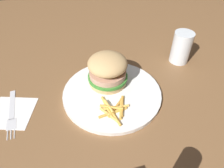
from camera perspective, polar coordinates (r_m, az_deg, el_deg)
The scene contains 7 objects.
ground_plane at distance 0.62m, azimuth 2.40°, elevation -1.66°, with size 1.60×1.60×0.00m, color brown.
plate at distance 0.61m, azimuth 0.00°, elevation -2.50°, with size 0.28×0.28×0.01m, color white.
sandwich at distance 0.60m, azimuth -1.19°, elevation 3.98°, with size 0.12×0.12×0.09m.
fries_pile at distance 0.55m, azimuth 0.57°, elevation -6.86°, with size 0.09×0.10×0.01m.
napkin at distance 0.62m, azimuth -25.64°, elevation -6.97°, with size 0.11×0.11×0.00m, color white.
fork at distance 0.62m, azimuth -25.72°, elevation -6.93°, with size 0.04×0.17×0.00m.
drink_glass at distance 0.75m, azimuth 18.26°, elevation 9.01°, with size 0.06×0.06×0.11m.
Camera 1 is at (-0.11, -0.43, 0.44)m, focal length 33.54 mm.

